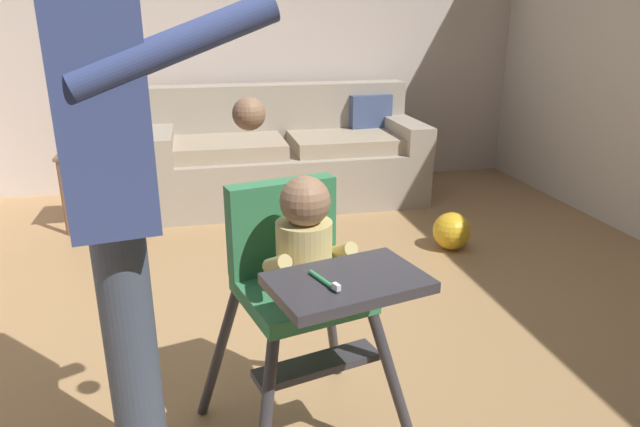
{
  "coord_description": "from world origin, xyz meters",
  "views": [
    {
      "loc": [
        -0.54,
        -2.05,
        1.37
      ],
      "look_at": [
        -0.17,
        -0.38,
        0.77
      ],
      "focal_mm": 31.93,
      "sensor_mm": 36.0,
      "label": 1
    }
  ],
  "objects_px": {
    "sippy_cup": "(97,143)",
    "side_table": "(94,171)",
    "toy_ball_second": "(452,231)",
    "couch": "(287,157)",
    "adult_standing": "(115,197)",
    "high_chair": "(302,268)"
  },
  "relations": [
    {
      "from": "sippy_cup",
      "to": "side_table",
      "type": "bearing_deg",
      "value": -180.0
    },
    {
      "from": "toy_ball_second",
      "to": "sippy_cup",
      "type": "xyz_separation_m",
      "value": [
        -2.14,
        0.94,
        0.45
      ]
    },
    {
      "from": "side_table",
      "to": "toy_ball_second",
      "type": "bearing_deg",
      "value": -23.18
    },
    {
      "from": "couch",
      "to": "adult_standing",
      "type": "distance_m",
      "value": 2.97
    },
    {
      "from": "high_chair",
      "to": "side_table",
      "type": "height_order",
      "value": "high_chair"
    },
    {
      "from": "couch",
      "to": "high_chair",
      "type": "relative_size",
      "value": 2.19
    },
    {
      "from": "adult_standing",
      "to": "toy_ball_second",
      "type": "bearing_deg",
      "value": 32.48
    },
    {
      "from": "adult_standing",
      "to": "couch",
      "type": "bearing_deg",
      "value": 62.91
    },
    {
      "from": "adult_standing",
      "to": "side_table",
      "type": "height_order",
      "value": "adult_standing"
    },
    {
      "from": "adult_standing",
      "to": "toy_ball_second",
      "type": "xyz_separation_m",
      "value": [
        1.72,
        1.52,
        -0.81
      ]
    },
    {
      "from": "high_chair",
      "to": "couch",
      "type": "bearing_deg",
      "value": 157.96
    },
    {
      "from": "side_table",
      "to": "couch",
      "type": "bearing_deg",
      "value": 12.49
    },
    {
      "from": "couch",
      "to": "sippy_cup",
      "type": "bearing_deg",
      "value": -77.12
    },
    {
      "from": "couch",
      "to": "sippy_cup",
      "type": "height_order",
      "value": "couch"
    },
    {
      "from": "high_chair",
      "to": "toy_ball_second",
      "type": "height_order",
      "value": "high_chair"
    },
    {
      "from": "high_chair",
      "to": "toy_ball_second",
      "type": "bearing_deg",
      "value": 126.33
    },
    {
      "from": "high_chair",
      "to": "adult_standing",
      "type": "bearing_deg",
      "value": -95.29
    },
    {
      "from": "sippy_cup",
      "to": "toy_ball_second",
      "type": "bearing_deg",
      "value": -23.6
    },
    {
      "from": "adult_standing",
      "to": "toy_ball_second",
      "type": "relative_size",
      "value": 7.05
    },
    {
      "from": "high_chair",
      "to": "adult_standing",
      "type": "xyz_separation_m",
      "value": [
        -0.51,
        -0.08,
        0.29
      ]
    },
    {
      "from": "adult_standing",
      "to": "high_chair",
      "type": "bearing_deg",
      "value": -0.6
    },
    {
      "from": "couch",
      "to": "side_table",
      "type": "xyz_separation_m",
      "value": [
        -1.37,
        -0.3,
        0.05
      ]
    }
  ]
}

